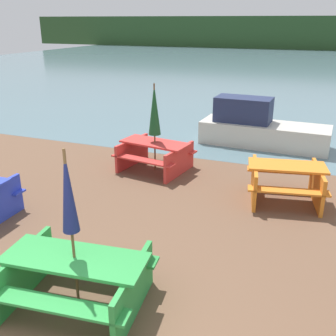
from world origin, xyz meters
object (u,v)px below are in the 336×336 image
boat (259,128)px  umbrella_navy (68,194)px  picnic_table_orange (286,179)px  picnic_table_red (155,153)px  umbrella_darkgreen (154,110)px  picnic_table_green (76,275)px

boat → umbrella_navy: bearing=-95.0°
picnic_table_orange → picnic_table_red: (-3.19, 0.67, -0.03)m
umbrella_darkgreen → boat: 3.83m
picnic_table_orange → picnic_table_red: size_ratio=0.95×
boat → picnic_table_orange: bearing=-70.6°
picnic_table_red → picnic_table_green: bearing=-78.6°
picnic_table_red → umbrella_darkgreen: umbrella_darkgreen is taller
picnic_table_red → boat: 3.69m
boat → picnic_table_green: bearing=-95.0°
umbrella_darkgreen → umbrella_navy: 5.05m
picnic_table_orange → picnic_table_red: 3.26m
picnic_table_red → umbrella_navy: 5.18m
picnic_table_green → boat: boat is taller
umbrella_navy → picnic_table_green: bearing=0.0°
picnic_table_green → picnic_table_red: 5.05m
picnic_table_red → picnic_table_orange: bearing=-11.9°
umbrella_darkgreen → umbrella_navy: size_ratio=0.99×
picnic_table_orange → umbrella_darkgreen: bearing=168.1°
picnic_table_orange → boat: (-1.14, 3.74, 0.04)m
picnic_table_green → umbrella_navy: umbrella_navy is taller
umbrella_darkgreen → picnic_table_green: bearing=-78.6°
picnic_table_green → boat: (1.05, 8.02, 0.06)m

